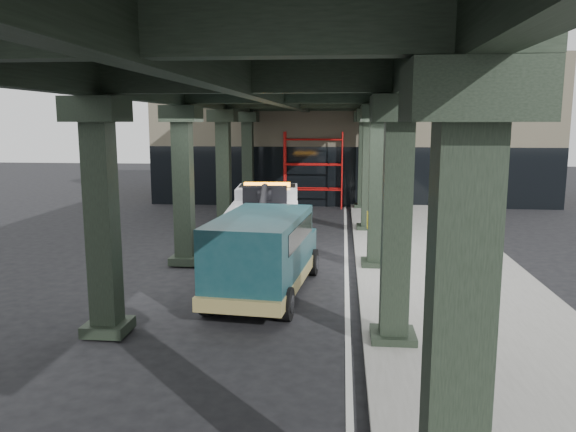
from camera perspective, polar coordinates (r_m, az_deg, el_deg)
The scene contains 8 objects.
ground at distance 15.72m, azimuth -0.26°, elevation -7.11°, with size 90.00×90.00×0.00m, color black.
sidewalk at distance 17.80m, azimuth 15.05°, elevation -5.20°, with size 5.00×40.00×0.15m, color gray.
lane_stripe at distance 17.57m, azimuth 5.96°, elevation -5.34°, with size 0.12×38.00×0.01m, color silver.
viaduct at distance 17.12m, azimuth -0.94°, elevation 12.75°, with size 7.40×32.00×6.40m.
building at distance 34.99m, azimuth 6.40°, elevation 8.65°, with size 22.00×10.00×8.00m, color #C6B793.
scaffolding at distance 29.76m, azimuth 2.60°, elevation 4.91°, with size 3.08×0.88×4.00m.
tow_truck at distance 18.42m, azimuth -2.38°, elevation -0.72°, with size 2.77×7.81×2.51m.
towed_van at distance 14.57m, azimuth -2.47°, elevation -3.69°, with size 2.60×5.55×2.18m.
Camera 1 is at (1.53, -14.98, 4.50)m, focal length 35.00 mm.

